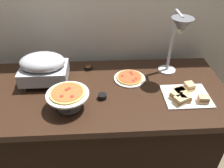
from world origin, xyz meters
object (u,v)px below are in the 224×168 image
at_px(heat_lamp, 179,31).
at_px(pizza_plate_front, 130,78).
at_px(sandwich_platter, 185,95).
at_px(sauce_cup_near, 102,96).
at_px(pizza_plate_center, 68,95).
at_px(sauce_cup_far, 88,67).
at_px(chafing_dish, 43,67).

relative_size(heat_lamp, pizza_plate_front, 2.11).
xyz_separation_m(sandwich_platter, sauce_cup_near, (-0.58, 0.03, -0.00)).
relative_size(pizza_plate_center, sandwich_platter, 0.86).
xyz_separation_m(heat_lamp, sauce_cup_near, (-0.54, -0.21, -0.38)).
distance_m(heat_lamp, sandwich_platter, 0.44).
height_order(pizza_plate_center, sauce_cup_far, pizza_plate_center).
relative_size(chafing_dish, pizza_plate_front, 1.41).
bearing_deg(sauce_cup_far, pizza_plate_front, -27.01).
height_order(chafing_dish, sandwich_platter, chafing_dish).
xyz_separation_m(sauce_cup_near, sauce_cup_far, (-0.11, 0.39, -0.00)).
relative_size(pizza_plate_front, sandwich_platter, 0.76).
xyz_separation_m(chafing_dish, heat_lamp, (0.97, -0.01, 0.26)).
height_order(heat_lamp, sandwich_platter, heat_lamp).
bearing_deg(sauce_cup_near, pizza_plate_center, -158.83).
xyz_separation_m(pizza_plate_center, sauce_cup_near, (0.22, 0.09, -0.09)).
distance_m(chafing_dish, heat_lamp, 1.00).
distance_m(pizza_plate_center, sandwich_platter, 0.81).
bearing_deg(heat_lamp, pizza_plate_front, 177.34).
relative_size(chafing_dish, sandwich_platter, 1.07).
bearing_deg(pizza_plate_center, sauce_cup_far, 76.43).
height_order(heat_lamp, sauce_cup_near, heat_lamp).
bearing_deg(pizza_plate_front, sandwich_platter, -34.88).
xyz_separation_m(heat_lamp, pizza_plate_center, (-0.76, -0.29, -0.29)).
distance_m(chafing_dish, pizza_plate_center, 0.36).
bearing_deg(heat_lamp, sauce_cup_far, 164.37).
xyz_separation_m(pizza_plate_front, sauce_cup_far, (-0.33, 0.17, 0.01)).
xyz_separation_m(pizza_plate_center, sauce_cup_far, (0.11, 0.48, -0.09)).
relative_size(chafing_dish, sauce_cup_far, 5.18).
bearing_deg(heat_lamp, pizza_plate_center, -158.89).
xyz_separation_m(chafing_dish, sauce_cup_far, (0.32, 0.17, -0.12)).
distance_m(pizza_plate_front, sauce_cup_near, 0.31).
bearing_deg(sauce_cup_near, heat_lamp, 21.09).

